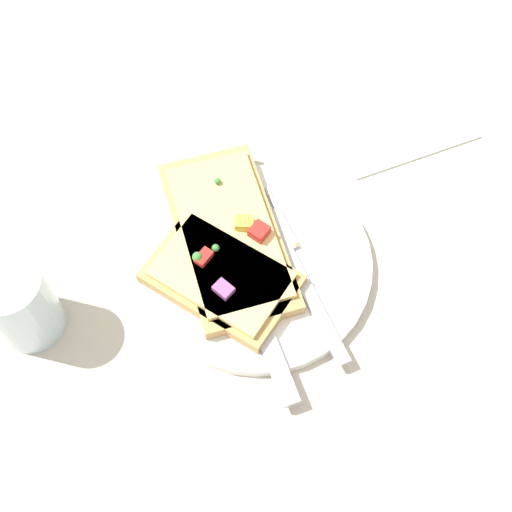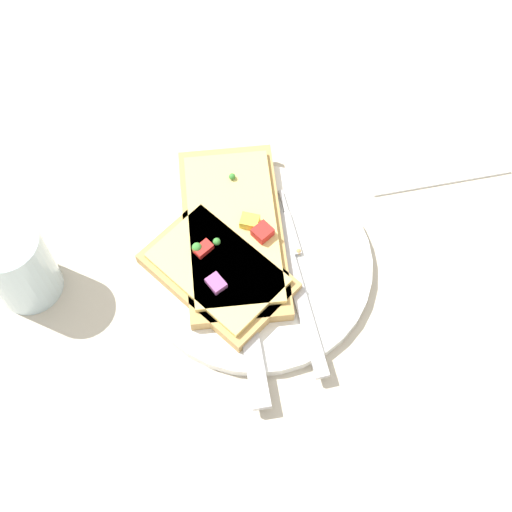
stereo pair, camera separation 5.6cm
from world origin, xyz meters
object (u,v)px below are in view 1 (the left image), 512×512
at_px(knife, 260,324).
at_px(pizza_slice_corner, 222,278).
at_px(pizza_slice_main, 228,235).
at_px(plate, 256,264).
at_px(napkin, 401,126).
at_px(drinking_glass, 20,304).
at_px(fork, 293,263).

relative_size(knife, pizza_slice_corner, 1.20).
distance_m(pizza_slice_main, pizza_slice_corner, 0.05).
bearing_deg(plate, pizza_slice_corner, -166.72).
distance_m(plate, pizza_slice_main, 0.04).
relative_size(pizza_slice_main, napkin, 1.34).
height_order(plate, knife, knife).
bearing_deg(plate, knife, -108.21).
height_order(drinking_glass, napkin, drinking_glass).
distance_m(plate, pizza_slice_corner, 0.04).
distance_m(pizza_slice_corner, drinking_glass, 0.18).
relative_size(knife, napkin, 1.29).
xyz_separation_m(plate, fork, (0.03, -0.02, 0.01)).
relative_size(knife, pizza_slice_main, 0.97).
bearing_deg(pizza_slice_main, knife, 2.45).
distance_m(knife, pizza_slice_corner, 0.06).
bearing_deg(drinking_glass, pizza_slice_main, 2.69).
relative_size(plate, fork, 1.13).
distance_m(fork, drinking_glass, 0.25).
bearing_deg(plate, pizza_slice_main, 117.09).
xyz_separation_m(plate, knife, (-0.02, -0.06, 0.01)).
relative_size(fork, pizza_slice_corner, 1.24).
bearing_deg(drinking_glass, fork, -8.75).
bearing_deg(knife, drinking_glass, 68.31).
bearing_deg(pizza_slice_main, napkin, 112.05).
distance_m(pizza_slice_main, drinking_glass, 0.20).
bearing_deg(drinking_glass, pizza_slice_corner, -9.94).
bearing_deg(knife, fork, -46.06).
bearing_deg(napkin, drinking_glass, -169.68).
bearing_deg(napkin, fork, -147.01).
xyz_separation_m(pizza_slice_main, pizza_slice_corner, (-0.02, -0.04, -0.00)).
height_order(pizza_slice_main, drinking_glass, drinking_glass).
relative_size(plate, pizza_slice_main, 1.13).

